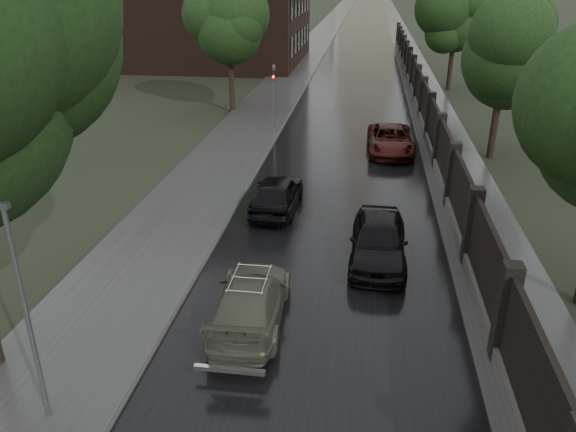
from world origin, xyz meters
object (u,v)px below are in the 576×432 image
at_px(tree_left_far, 229,32).
at_px(lamp_post, 27,316).
at_px(tree_right_b, 504,59).
at_px(car_right_far, 390,140).
at_px(tree_right_c, 455,25).
at_px(car_right_near, 378,240).
at_px(volga_sedan, 250,301).
at_px(hatchback_left, 277,193).
at_px(traffic_light, 274,93).

relative_size(tree_left_far, lamp_post, 1.45).
relative_size(tree_right_b, car_right_far, 1.40).
height_order(tree_right_c, car_right_near, tree_right_c).
height_order(car_right_near, car_right_far, car_right_near).
height_order(tree_left_far, volga_sedan, tree_left_far).
bearing_deg(car_right_near, car_right_far, 87.68).
height_order(hatchback_left, car_right_far, hatchback_left).
height_order(tree_right_b, volga_sedan, tree_right_b).
relative_size(traffic_light, volga_sedan, 0.87).
bearing_deg(car_right_far, tree_left_far, 141.07).
relative_size(tree_right_c, lamp_post, 1.37).
height_order(tree_right_b, lamp_post, tree_right_b).
relative_size(volga_sedan, car_right_near, 1.01).
distance_m(tree_right_c, car_right_near, 31.04).
height_order(volga_sedan, car_right_near, car_right_near).
xyz_separation_m(tree_right_c, volga_sedan, (-9.33, -34.24, -4.28)).
bearing_deg(tree_right_b, traffic_light, 165.76).
bearing_deg(hatchback_left, traffic_light, -78.67).
bearing_deg(car_right_near, lamp_post, -129.24).
relative_size(tree_right_c, volga_sedan, 1.52).
xyz_separation_m(lamp_post, car_right_near, (7.05, 8.31, -1.90)).
distance_m(tree_left_far, volga_sedan, 25.43).
bearing_deg(tree_left_far, traffic_light, -53.53).
xyz_separation_m(tree_left_far, volga_sedan, (6.17, -24.24, -4.57)).
bearing_deg(tree_right_c, tree_left_far, -147.17).
distance_m(tree_right_c, hatchback_left, 28.50).
xyz_separation_m(tree_right_c, lamp_post, (-12.90, -38.50, -2.28)).
bearing_deg(tree_left_far, volga_sedan, -75.72).
bearing_deg(tree_left_far, car_right_far, -37.12).
bearing_deg(car_right_far, car_right_near, -95.20).
distance_m(tree_right_b, traffic_light, 12.44).
bearing_deg(volga_sedan, car_right_near, -132.65).
distance_m(tree_left_far, hatchback_left, 17.93).
bearing_deg(tree_right_b, tree_right_c, 90.00).
height_order(tree_left_far, lamp_post, tree_left_far).
bearing_deg(lamp_post, tree_right_c, 71.48).
xyz_separation_m(tree_right_b, car_right_near, (-5.85, -12.19, -4.17)).
height_order(volga_sedan, car_right_far, car_right_far).
height_order(traffic_light, car_right_far, traffic_light).
distance_m(lamp_post, volga_sedan, 5.91).
distance_m(hatchback_left, car_right_far, 9.77).
bearing_deg(car_right_near, tree_right_b, 65.44).
height_order(traffic_light, hatchback_left, traffic_light).
distance_m(tree_right_c, traffic_light, 19.26).
distance_m(volga_sedan, car_right_far, 16.92).
distance_m(hatchback_left, car_right_near, 5.51).
relative_size(traffic_light, car_right_near, 0.88).
xyz_separation_m(volga_sedan, car_right_far, (4.21, 16.38, 0.03)).
height_order(tree_right_c, volga_sedan, tree_right_c).
distance_m(volga_sedan, car_right_near, 5.34).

